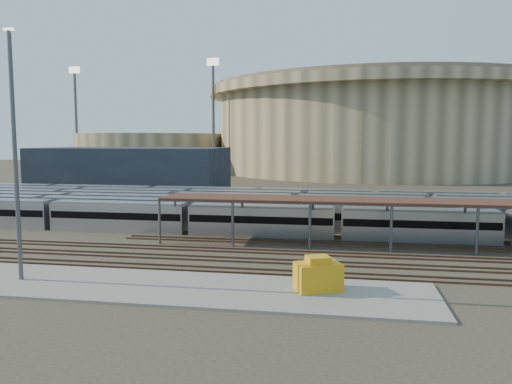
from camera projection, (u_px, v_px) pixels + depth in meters
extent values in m
plane|color=#383026|center=(225.00, 249.00, 54.62)|extent=(420.00, 420.00, 0.00)
cube|color=gray|center=(123.00, 285.00, 40.76)|extent=(50.00, 9.00, 0.20)
cube|color=#BBBBC0|center=(188.00, 219.00, 63.41)|extent=(112.00, 2.90, 3.60)
cube|color=#BBBBC0|center=(305.00, 217.00, 65.07)|extent=(112.00, 2.90, 3.60)
cube|color=#BBBBC0|center=(188.00, 210.00, 72.10)|extent=(112.00, 2.90, 3.60)
cube|color=#BBBBC0|center=(295.00, 208.00, 73.65)|extent=(112.00, 2.90, 3.60)
cube|color=#BBBBC0|center=(304.00, 205.00, 77.58)|extent=(112.00, 2.90, 3.60)
cube|color=#BBBBC0|center=(259.00, 200.00, 83.04)|extent=(112.00, 2.90, 3.60)
cylinder|color=#515155|center=(159.00, 222.00, 56.99)|extent=(0.30, 0.30, 5.00)
cylinder|color=#515155|center=(175.00, 215.00, 62.28)|extent=(0.30, 0.30, 5.00)
cylinder|color=#515155|center=(233.00, 224.00, 55.54)|extent=(0.30, 0.30, 5.00)
cylinder|color=#515155|center=(242.00, 217.00, 60.83)|extent=(0.30, 0.30, 5.00)
cylinder|color=#515155|center=(310.00, 227.00, 54.08)|extent=(0.30, 0.30, 5.00)
cylinder|color=#515155|center=(313.00, 219.00, 59.37)|extent=(0.30, 0.30, 5.00)
cylinder|color=#515155|center=(391.00, 229.00, 52.63)|extent=(0.30, 0.30, 5.00)
cylinder|color=#515155|center=(387.00, 221.00, 57.92)|extent=(0.30, 0.30, 5.00)
cylinder|color=#515155|center=(477.00, 232.00, 51.18)|extent=(0.30, 0.30, 5.00)
cylinder|color=#515155|center=(465.00, 223.00, 56.47)|extent=(0.30, 0.30, 5.00)
cube|color=#3C2518|center=(430.00, 202.00, 54.27)|extent=(60.00, 6.00, 0.30)
cube|color=#4C3323|center=(221.00, 251.00, 52.90)|extent=(170.00, 0.12, 0.18)
cube|color=#4C3323|center=(225.00, 248.00, 54.37)|extent=(170.00, 0.12, 0.18)
cube|color=#4C3323|center=(212.00, 260.00, 48.98)|extent=(170.00, 0.12, 0.18)
cube|color=#4C3323|center=(215.00, 257.00, 50.45)|extent=(170.00, 0.12, 0.18)
cube|color=#4C3323|center=(200.00, 271.00, 45.06)|extent=(170.00, 0.12, 0.18)
cube|color=#4C3323|center=(205.00, 267.00, 46.53)|extent=(170.00, 0.12, 0.18)
cylinder|color=tan|center=(377.00, 134.00, 186.08)|extent=(116.00, 116.00, 28.00)
cylinder|color=tan|center=(378.00, 91.00, 184.44)|extent=(124.00, 124.00, 3.00)
cylinder|color=#6C5C4C|center=(378.00, 85.00, 184.20)|extent=(120.00, 120.00, 1.50)
cylinder|color=tan|center=(151.00, 152.00, 191.43)|extent=(56.00, 56.00, 14.00)
cube|color=#1E232D|center=(131.00, 170.00, 113.92)|extent=(42.00, 20.00, 10.00)
cylinder|color=#515155|center=(213.00, 121.00, 165.59)|extent=(1.00, 1.00, 36.00)
cube|color=#FFF2CC|center=(213.00, 62.00, 163.55)|extent=(4.00, 0.60, 2.40)
cylinder|color=#515155|center=(76.00, 123.00, 184.71)|extent=(1.00, 1.00, 36.00)
cube|color=#FFF2CC|center=(74.00, 70.00, 182.68)|extent=(4.00, 0.60, 2.40)
cylinder|color=#515155|center=(289.00, 125.00, 211.19)|extent=(1.00, 1.00, 36.00)
cube|color=#FFF2CC|center=(289.00, 79.00, 209.15)|extent=(4.00, 0.60, 2.40)
cylinder|color=#515155|center=(15.00, 158.00, 40.97)|extent=(0.36, 0.36, 20.41)
cube|color=#FFF2CC|center=(9.00, 29.00, 39.88)|extent=(0.80, 0.30, 0.20)
cube|color=orange|center=(318.00, 277.00, 38.89)|extent=(4.03, 3.35, 2.16)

